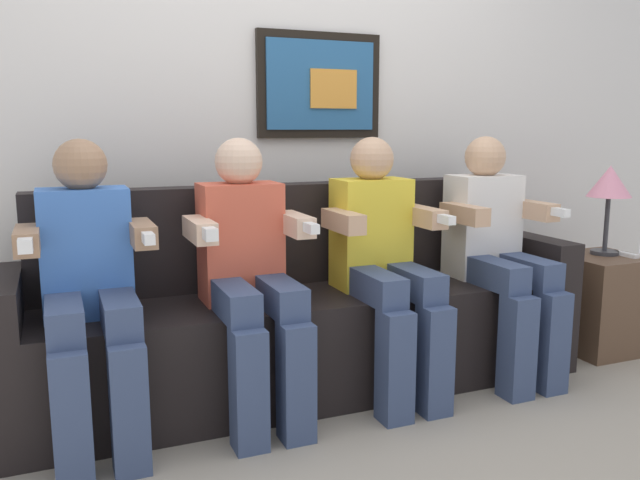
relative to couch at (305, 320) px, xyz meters
The scene contains 10 objects.
ground_plane 0.45m from the couch, 90.00° to the right, with size 6.39×6.39×0.00m, color #9E9384.
back_wall_assembly 1.08m from the couch, 89.24° to the left, with size 4.92×0.10×2.60m.
couch is the anchor object (origin of this frame).
person_leftmost 0.95m from the couch, 169.24° to the right, with size 0.46×0.56×1.11m.
person_left_center 0.45m from the couch, 150.32° to the right, with size 0.46×0.56×1.11m.
person_right_center 0.45m from the couch, 29.58° to the right, with size 0.46×0.56×1.11m.
person_rightmost 0.95m from the couch, 10.73° to the right, with size 0.46×0.56×1.11m.
side_table_right 1.61m from the couch, ahead, with size 0.40×0.40×0.50m.
table_lamp 1.73m from the couch, ahead, with size 0.22×0.22×0.46m.
spare_remote_on_table 1.72m from the couch, ahead, with size 0.04×0.13×0.02m, color white.
Camera 1 is at (-0.98, -2.23, 1.15)m, focal length 36.24 mm.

